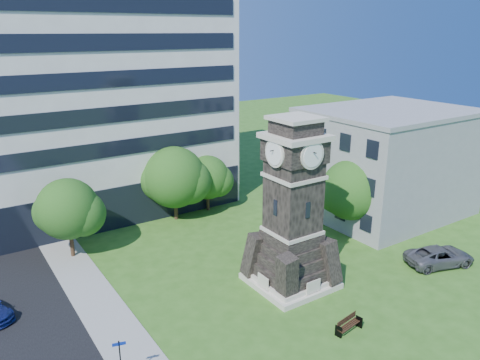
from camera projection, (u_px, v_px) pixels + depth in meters
ground at (274, 309)px, 30.87m from camera, size 160.00×160.00×0.00m
sidewalk at (108, 318)px, 29.81m from camera, size 3.00×70.00×0.06m
clock_tower at (292, 216)px, 32.42m from camera, size 5.40×5.40×12.22m
office_tall at (88, 66)px, 45.31m from camera, size 26.20×15.11×28.60m
office_low at (386, 161)px, 46.16m from camera, size 15.20×12.20×10.40m
car_east_lot at (440, 256)px, 36.46m from camera, size 5.89×4.05×1.50m
park_bench at (348, 324)px, 28.43m from camera, size 1.87×0.50×0.97m
street_sign at (120, 359)px, 23.55m from camera, size 0.68×0.07×2.82m
tree_nw at (69, 211)px, 36.89m from camera, size 5.37×4.88×6.57m
tree_nc at (175, 179)px, 44.41m from camera, size 6.47×5.88×7.20m
tree_ne at (208, 179)px, 46.93m from camera, size 4.88×4.43×5.70m
tree_east at (352, 191)px, 41.09m from camera, size 5.91×5.37×6.89m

